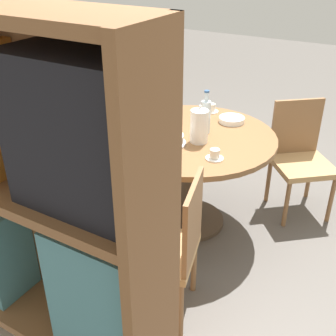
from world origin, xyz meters
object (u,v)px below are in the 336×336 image
at_px(chair_c, 168,246).
at_px(cup_c, 211,109).
at_px(cup_b, 215,155).
at_px(water_bottle, 206,116).
at_px(cup_a, 148,117).
at_px(cake_main, 166,139).
at_px(chair_b, 101,139).
at_px(chair_a, 300,156).
at_px(coffee_pot, 199,125).
at_px(bookshelf, 41,255).

bearing_deg(chair_c, cup_c, -179.97).
bearing_deg(cup_b, cup_c, -63.42).
bearing_deg(chair_c, water_bottle, 178.62).
height_order(cup_a, cup_b, same).
bearing_deg(cup_a, cake_main, 138.90).
xyz_separation_m(chair_b, chair_c, (-1.19, 0.92, 0.00)).
distance_m(chair_b, cup_b, 1.26).
distance_m(chair_a, cake_main, 1.14).
height_order(chair_c, cake_main, chair_c).
relative_size(water_bottle, cake_main, 1.13).
bearing_deg(chair_b, chair_c, 151.79).
distance_m(chair_a, water_bottle, 0.88).
distance_m(cup_a, cup_c, 0.53).
bearing_deg(coffee_pot, chair_c, 105.09).
relative_size(chair_c, cake_main, 3.23).
bearing_deg(water_bottle, cake_main, 64.00).
height_order(chair_b, water_bottle, water_bottle).
xyz_separation_m(coffee_pot, cup_a, (0.50, -0.14, -0.09)).
bearing_deg(cup_c, water_bottle, 109.03).
height_order(chair_a, cup_a, chair_a).
xyz_separation_m(chair_c, coffee_pot, (0.21, -0.76, 0.40)).
bearing_deg(cup_c, chair_a, -168.44).
distance_m(chair_b, chair_c, 1.50).
bearing_deg(chair_c, bookshelf, -25.59).
height_order(bookshelf, water_bottle, bookshelf).
height_order(coffee_pot, cake_main, coffee_pot).
bearing_deg(cake_main, chair_b, -20.34).
height_order(cup_a, cup_c, same).
height_order(chair_a, bookshelf, bookshelf).
distance_m(bookshelf, cake_main, 1.39).
xyz_separation_m(chair_b, bookshelf, (-1.06, 1.66, 0.42)).
bearing_deg(cake_main, cup_c, -91.01).
relative_size(cup_b, cup_c, 1.00).
height_order(chair_c, coffee_pot, coffee_pot).
relative_size(chair_b, cake_main, 3.23).
bearing_deg(chair_b, cup_c, -144.85).
distance_m(water_bottle, cup_c, 0.42).
relative_size(chair_a, chair_b, 1.00).
bearing_deg(water_bottle, chair_c, 104.35).
xyz_separation_m(bookshelf, cup_b, (-0.12, -1.33, -0.12)).
distance_m(cake_main, cup_b, 0.38).
relative_size(chair_b, coffee_pot, 3.34).
distance_m(bookshelf, cup_b, 1.34).
bearing_deg(cup_a, cup_c, -129.26).
relative_size(cup_a, cup_b, 1.00).
distance_m(coffee_pot, cup_c, 0.58).
xyz_separation_m(chair_a, cake_main, (0.72, 0.83, 0.31)).
relative_size(cup_a, cup_c, 1.00).
height_order(chair_b, cake_main, chair_b).
bearing_deg(coffee_pot, cup_a, -15.72).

